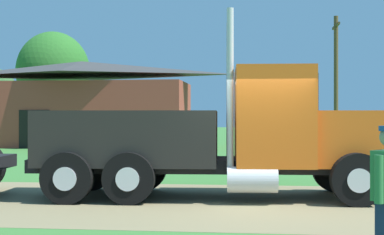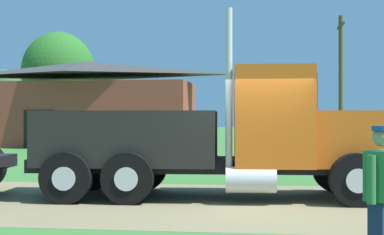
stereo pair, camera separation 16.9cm
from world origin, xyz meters
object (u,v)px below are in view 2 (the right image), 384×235
(truck_foreground_white, at_px, (216,138))
(visitor_walking_mid, at_px, (382,193))
(utility_pole_near, at_px, (341,77))
(shed_building, at_px, (86,106))

(truck_foreground_white, bearing_deg, visitor_walking_mid, -67.53)
(truck_foreground_white, relative_size, utility_pole_near, 1.00)
(truck_foreground_white, relative_size, visitor_walking_mid, 4.83)
(visitor_walking_mid, bearing_deg, shed_building, 114.16)
(truck_foreground_white, relative_size, shed_building, 0.58)
(utility_pole_near, bearing_deg, truck_foreground_white, -103.79)
(visitor_walking_mid, bearing_deg, utility_pole_near, 83.51)
(visitor_walking_mid, bearing_deg, truck_foreground_white, 112.47)
(shed_building, bearing_deg, utility_pole_near, 4.93)
(shed_building, relative_size, utility_pole_near, 1.71)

